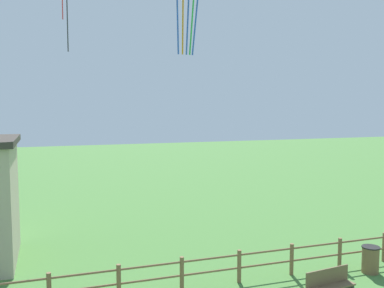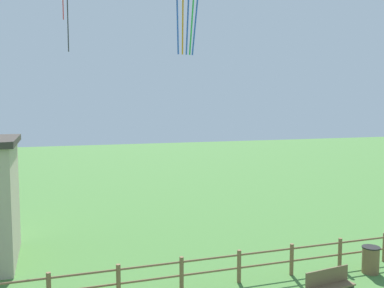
% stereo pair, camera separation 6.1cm
% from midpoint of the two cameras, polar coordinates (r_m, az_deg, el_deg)
% --- Properties ---
extents(wooden_fence, '(18.67, 0.14, 1.14)m').
position_cam_midpoint_polar(wooden_fence, '(14.88, 2.45, -16.16)').
color(wooden_fence, brown).
rests_on(wooden_fence, ground_plane).
extents(park_bench_near_fence, '(1.73, 0.60, 0.95)m').
position_cam_midpoint_polar(park_bench_near_fence, '(14.68, 17.73, -17.33)').
color(park_bench_near_fence, brown).
rests_on(park_bench_near_fence, ground_plane).
extents(trash_bin, '(0.64, 0.64, 0.97)m').
position_cam_midpoint_polar(trash_bin, '(17.27, 22.60, -14.03)').
color(trash_bin, brown).
rests_on(trash_bin, ground_plane).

